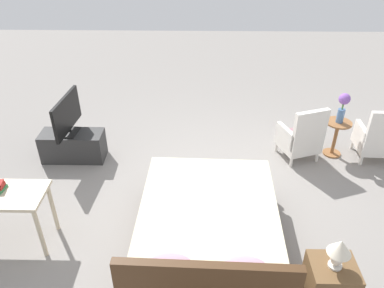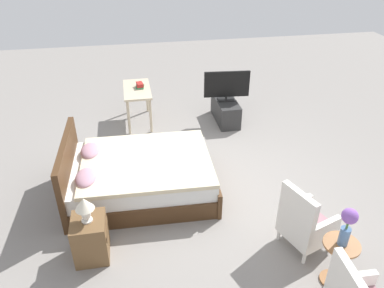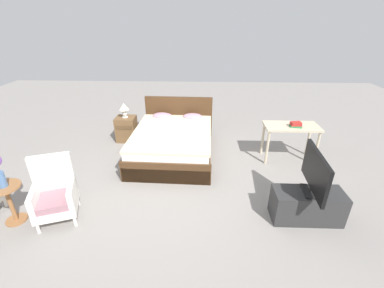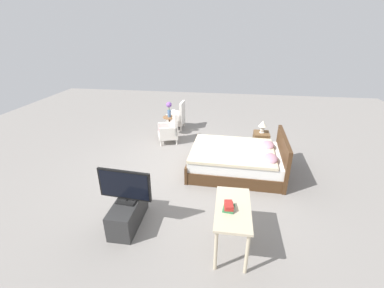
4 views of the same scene
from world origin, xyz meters
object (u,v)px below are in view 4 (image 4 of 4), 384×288
(side_table, at_px, (170,123))
(flower_vase, at_px, (169,108))
(bed, at_px, (237,160))
(table_lamp, at_px, (263,125))
(armchair_by_window_right, at_px, (170,130))
(book_stack, at_px, (229,206))
(tv_stand, at_px, (128,213))
(vanity_desk, at_px, (233,213))
(nightstand, at_px, (261,142))
(armchair_by_window_left, at_px, (177,118))
(tv_flatscreen, at_px, (125,186))

(side_table, xyz_separation_m, flower_vase, (0.00, 0.00, 0.51))
(bed, xyz_separation_m, table_lamp, (-1.17, 0.64, 0.48))
(armchair_by_window_right, height_order, book_stack, armchair_by_window_right)
(bed, xyz_separation_m, tv_stand, (2.08, -1.89, -0.07))
(vanity_desk, bearing_deg, armchair_by_window_right, -154.29)
(table_lamp, height_order, tv_stand, table_lamp)
(nightstand, height_order, vanity_desk, vanity_desk)
(bed, distance_m, tv_stand, 2.81)
(book_stack, bearing_deg, bed, 175.26)
(side_table, relative_size, tv_stand, 0.61)
(flower_vase, height_order, book_stack, flower_vase)
(tv_stand, xyz_separation_m, book_stack, (0.29, 1.69, 0.55))
(table_lamp, bearing_deg, book_stack, -13.35)
(flower_vase, bearing_deg, tv_stand, 2.79)
(vanity_desk, bearing_deg, book_stack, -55.74)
(book_stack, bearing_deg, flower_vase, -156.81)
(tv_stand, bearing_deg, armchair_by_window_right, -178.82)
(side_table, bearing_deg, flower_vase, 0.00)
(flower_vase, relative_size, book_stack, 2.07)
(armchair_by_window_left, bearing_deg, book_stack, 19.36)
(flower_vase, relative_size, vanity_desk, 0.46)
(armchair_by_window_left, xyz_separation_m, nightstand, (1.48, 2.60, -0.09))
(side_table, height_order, vanity_desk, vanity_desk)
(table_lamp, height_order, tv_flatscreen, tv_flatscreen)
(flower_vase, bearing_deg, armchair_by_window_left, 167.52)
(nightstand, distance_m, tv_stand, 4.11)
(side_table, height_order, tv_flatscreen, tv_flatscreen)
(armchair_by_window_left, xyz_separation_m, side_table, (0.59, -0.13, -0.00))
(armchair_by_window_right, height_order, side_table, armchair_by_window_right)
(flower_vase, distance_m, nightstand, 2.93)
(flower_vase, xyz_separation_m, table_lamp, (0.88, 2.73, -0.10))
(bed, relative_size, tv_flatscreen, 2.41)
(bed, height_order, nightstand, bed)
(side_table, bearing_deg, nightstand, 72.09)
(nightstand, relative_size, table_lamp, 1.72)
(side_table, distance_m, flower_vase, 0.51)
(armchair_by_window_left, bearing_deg, tv_flatscreen, 0.84)
(armchair_by_window_left, height_order, tv_flatscreen, tv_flatscreen)
(nightstand, bearing_deg, flower_vase, -107.91)
(armchair_by_window_right, xyz_separation_m, tv_stand, (3.55, 0.07, -0.15))
(armchair_by_window_right, height_order, flower_vase, flower_vase)
(bed, distance_m, nightstand, 1.33)
(armchair_by_window_left, relative_size, table_lamp, 2.79)
(flower_vase, relative_size, tv_flatscreen, 0.53)
(table_lamp, bearing_deg, vanity_desk, -12.51)
(tv_flatscreen, height_order, vanity_desk, tv_flatscreen)
(side_table, height_order, table_lamp, table_lamp)
(nightstand, xyz_separation_m, table_lamp, (-0.00, 0.00, 0.50))
(armchair_by_window_right, xyz_separation_m, vanity_desk, (3.80, 1.83, 0.25))
(tv_flatscreen, height_order, book_stack, tv_flatscreen)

